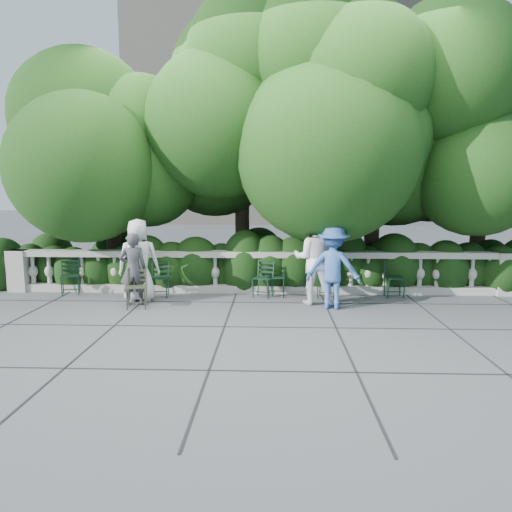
{
  "coord_description": "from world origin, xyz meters",
  "views": [
    {
      "loc": [
        0.36,
        -8.89,
        2.44
      ],
      "look_at": [
        0.0,
        1.0,
        1.0
      ],
      "focal_mm": 32.0,
      "sensor_mm": 36.0,
      "label": 1
    }
  ],
  "objects_px": {
    "chair_b": "(159,298)",
    "chair_f": "(396,298)",
    "person_woman_grey": "(133,269)",
    "person_older_blue": "(333,267)",
    "chair_weathered": "(136,310)",
    "chair_a": "(71,296)",
    "person_casual_man": "(315,259)",
    "chair_c": "(261,299)",
    "person_businessman": "(139,260)",
    "chair_e": "(326,299)",
    "chair_d": "(276,298)"
  },
  "relations": [
    {
      "from": "person_businessman",
      "to": "person_woman_grey",
      "type": "bearing_deg",
      "value": 72.82
    },
    {
      "from": "chair_weathered",
      "to": "person_casual_man",
      "type": "relative_size",
      "value": 0.43
    },
    {
      "from": "chair_b",
      "to": "chair_f",
      "type": "height_order",
      "value": "same"
    },
    {
      "from": "chair_c",
      "to": "person_older_blue",
      "type": "xyz_separation_m",
      "value": [
        1.51,
        -0.77,
        0.86
      ]
    },
    {
      "from": "chair_e",
      "to": "person_casual_man",
      "type": "bearing_deg",
      "value": -110.8
    },
    {
      "from": "chair_e",
      "to": "chair_f",
      "type": "height_order",
      "value": "same"
    },
    {
      "from": "chair_e",
      "to": "person_older_blue",
      "type": "bearing_deg",
      "value": -71.66
    },
    {
      "from": "chair_a",
      "to": "chair_f",
      "type": "xyz_separation_m",
      "value": [
        7.48,
        0.02,
        0.0
      ]
    },
    {
      "from": "person_woman_grey",
      "to": "chair_d",
      "type": "bearing_deg",
      "value": 179.72
    },
    {
      "from": "person_woman_grey",
      "to": "person_older_blue",
      "type": "relative_size",
      "value": 0.9
    },
    {
      "from": "chair_b",
      "to": "chair_weathered",
      "type": "height_order",
      "value": "same"
    },
    {
      "from": "chair_f",
      "to": "person_woman_grey",
      "type": "height_order",
      "value": "person_woman_grey"
    },
    {
      "from": "chair_e",
      "to": "person_woman_grey",
      "type": "bearing_deg",
      "value": -156.53
    },
    {
      "from": "chair_a",
      "to": "chair_d",
      "type": "relative_size",
      "value": 1.0
    },
    {
      "from": "chair_a",
      "to": "person_woman_grey",
      "type": "bearing_deg",
      "value": -42.75
    },
    {
      "from": "chair_a",
      "to": "chair_b",
      "type": "bearing_deg",
      "value": -24.09
    },
    {
      "from": "chair_f",
      "to": "chair_weathered",
      "type": "distance_m",
      "value": 5.71
    },
    {
      "from": "chair_weathered",
      "to": "chair_f",
      "type": "bearing_deg",
      "value": 1.56
    },
    {
      "from": "chair_d",
      "to": "person_businessman",
      "type": "relative_size",
      "value": 0.46
    },
    {
      "from": "chair_c",
      "to": "person_casual_man",
      "type": "height_order",
      "value": "person_casual_man"
    },
    {
      "from": "chair_c",
      "to": "person_casual_man",
      "type": "bearing_deg",
      "value": 1.04
    },
    {
      "from": "chair_c",
      "to": "chair_f",
      "type": "relative_size",
      "value": 1.0
    },
    {
      "from": "chair_e",
      "to": "chair_f",
      "type": "bearing_deg",
      "value": 20.18
    },
    {
      "from": "person_older_blue",
      "to": "chair_b",
      "type": "bearing_deg",
      "value": 4.23
    },
    {
      "from": "person_businessman",
      "to": "person_older_blue",
      "type": "height_order",
      "value": "person_businessman"
    },
    {
      "from": "person_businessman",
      "to": "person_casual_man",
      "type": "distance_m",
      "value": 3.84
    },
    {
      "from": "chair_f",
      "to": "person_woman_grey",
      "type": "distance_m",
      "value": 5.86
    },
    {
      "from": "chair_a",
      "to": "chair_c",
      "type": "relative_size",
      "value": 1.0
    },
    {
      "from": "chair_a",
      "to": "person_casual_man",
      "type": "bearing_deg",
      "value": -24.71
    },
    {
      "from": "chair_c",
      "to": "chair_weathered",
      "type": "relative_size",
      "value": 1.0
    },
    {
      "from": "chair_f",
      "to": "chair_weathered",
      "type": "relative_size",
      "value": 1.0
    },
    {
      "from": "chair_a",
      "to": "chair_weathered",
      "type": "xyz_separation_m",
      "value": [
        1.9,
        -1.18,
        0.0
      ]
    },
    {
      "from": "chair_b",
      "to": "chair_e",
      "type": "xyz_separation_m",
      "value": [
        3.78,
        0.05,
        0.0
      ]
    },
    {
      "from": "chair_weathered",
      "to": "person_woman_grey",
      "type": "distance_m",
      "value": 0.9
    },
    {
      "from": "chair_c",
      "to": "chair_e",
      "type": "xyz_separation_m",
      "value": [
        1.46,
        -0.01,
        0.0
      ]
    },
    {
      "from": "person_casual_man",
      "to": "chair_f",
      "type": "bearing_deg",
      "value": -151.31
    },
    {
      "from": "person_older_blue",
      "to": "chair_e",
      "type": "bearing_deg",
      "value": -71.84
    },
    {
      "from": "chair_e",
      "to": "chair_f",
      "type": "relative_size",
      "value": 1.0
    },
    {
      "from": "chair_e",
      "to": "person_businessman",
      "type": "relative_size",
      "value": 0.46
    },
    {
      "from": "person_businessman",
      "to": "person_casual_man",
      "type": "bearing_deg",
      "value": 167.73
    },
    {
      "from": "chair_weathered",
      "to": "person_casual_man",
      "type": "distance_m",
      "value": 3.89
    },
    {
      "from": "chair_d",
      "to": "person_woman_grey",
      "type": "height_order",
      "value": "person_woman_grey"
    },
    {
      "from": "chair_weathered",
      "to": "person_older_blue",
      "type": "height_order",
      "value": "person_older_blue"
    },
    {
      "from": "chair_d",
      "to": "person_casual_man",
      "type": "bearing_deg",
      "value": -30.37
    },
    {
      "from": "person_businessman",
      "to": "person_older_blue",
      "type": "bearing_deg",
      "value": 162.84
    },
    {
      "from": "chair_a",
      "to": "person_casual_man",
      "type": "xyz_separation_m",
      "value": [
        5.6,
        -0.52,
        0.98
      ]
    },
    {
      "from": "chair_b",
      "to": "chair_d",
      "type": "xyz_separation_m",
      "value": [
        2.65,
        0.17,
        0.0
      ]
    },
    {
      "from": "chair_a",
      "to": "person_casual_man",
      "type": "distance_m",
      "value": 5.71
    },
    {
      "from": "person_woman_grey",
      "to": "chair_f",
      "type": "bearing_deg",
      "value": 173.53
    },
    {
      "from": "person_casual_man",
      "to": "person_older_blue",
      "type": "bearing_deg",
      "value": 144.79
    }
  ]
}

